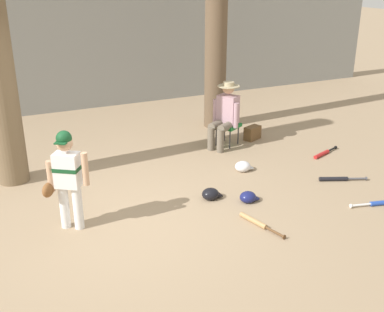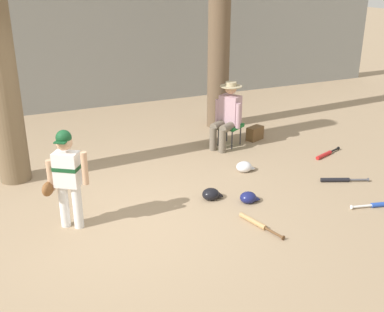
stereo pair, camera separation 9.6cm
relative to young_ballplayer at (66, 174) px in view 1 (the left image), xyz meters
The scene contains 13 objects.
ground_plane 1.03m from the young_ballplayer, 12.70° to the right, with size 60.00×60.00×0.00m, color #9E8466.
concrete_back_wall 5.66m from the young_ballplayer, 82.92° to the left, with size 18.00×0.36×2.81m, color gray.
young_ballplayer is the anchor object (origin of this frame).
folding_stool 3.79m from the young_ballplayer, 29.09° to the left, with size 0.55×0.55×0.41m.
seated_spectator 3.67m from the young_ballplayer, 29.07° to the left, with size 0.66×0.57×1.20m.
handbag_beside_stool 4.36m from the young_ballplayer, 25.89° to the left, with size 0.34×0.18×0.26m, color brown.
bat_black_composite 4.13m from the young_ballplayer, ahead, with size 0.71×0.36×0.07m.
bat_wood_tan 2.48m from the young_ballplayer, 23.45° to the right, with size 0.24×0.75×0.07m.
bat_red_barrel 4.68m from the young_ballplayer, ahead, with size 0.69×0.30×0.07m.
bat_blue_youth 4.30m from the young_ballplayer, 16.87° to the right, with size 0.75×0.24×0.07m.
batting_helmet_navy 2.54m from the young_ballplayer, ahead, with size 0.28×0.22×0.16m.
batting_helmet_black 2.09m from the young_ballplayer, ahead, with size 0.30×0.23×0.17m.
batting_helmet_white 3.07m from the young_ballplayer, 12.35° to the left, with size 0.31×0.24×0.18m.
Camera 1 is at (-1.56, -5.28, 3.09)m, focal length 44.24 mm.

